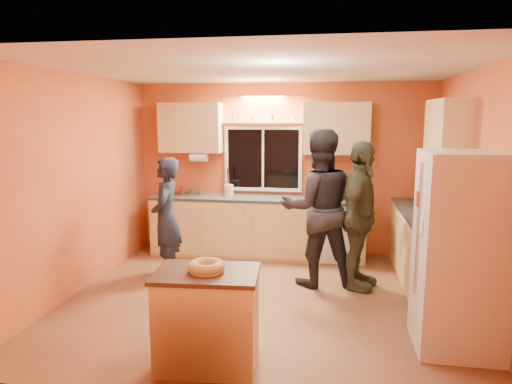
% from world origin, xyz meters
% --- Properties ---
extents(ground, '(4.50, 4.50, 0.00)m').
position_xyz_m(ground, '(0.00, 0.00, 0.00)').
color(ground, brown).
rests_on(ground, ground).
extents(room_shell, '(4.54, 4.04, 2.61)m').
position_xyz_m(room_shell, '(0.12, 0.41, 1.62)').
color(room_shell, '#D86B37').
rests_on(room_shell, ground).
extents(back_counter, '(4.23, 0.62, 0.90)m').
position_xyz_m(back_counter, '(0.01, 1.70, 0.45)').
color(back_counter, tan).
rests_on(back_counter, ground).
extents(right_counter, '(0.62, 1.84, 0.90)m').
position_xyz_m(right_counter, '(1.95, 0.50, 0.45)').
color(right_counter, tan).
rests_on(right_counter, ground).
extents(refrigerator, '(0.72, 0.70, 1.80)m').
position_xyz_m(refrigerator, '(1.89, -0.80, 0.90)').
color(refrigerator, silver).
rests_on(refrigerator, ground).
extents(island, '(0.90, 0.64, 0.83)m').
position_xyz_m(island, '(-0.26, -1.46, 0.42)').
color(island, tan).
rests_on(island, ground).
extents(bundt_pastry, '(0.31, 0.31, 0.09)m').
position_xyz_m(bundt_pastry, '(-0.26, -1.46, 0.88)').
color(bundt_pastry, tan).
rests_on(bundt_pastry, island).
extents(person_left, '(0.48, 0.64, 1.58)m').
position_xyz_m(person_left, '(-1.38, 0.60, 0.79)').
color(person_left, black).
rests_on(person_left, ground).
extents(person_center, '(1.10, 0.96, 1.95)m').
position_xyz_m(person_center, '(0.59, 0.63, 0.97)').
color(person_center, black).
rests_on(person_center, ground).
extents(person_right, '(0.71, 1.14, 1.82)m').
position_xyz_m(person_right, '(1.09, 0.56, 0.91)').
color(person_right, '#393D27').
rests_on(person_right, ground).
extents(mixing_bowl, '(0.49, 0.49, 0.10)m').
position_xyz_m(mixing_bowl, '(1.09, 1.72, 0.95)').
color(mixing_bowl, black).
rests_on(mixing_bowl, back_counter).
extents(utensil_crock, '(0.14, 0.14, 0.17)m').
position_xyz_m(utensil_crock, '(-0.79, 1.74, 0.99)').
color(utensil_crock, beige).
rests_on(utensil_crock, back_counter).
extents(potted_plant, '(0.30, 0.26, 0.32)m').
position_xyz_m(potted_plant, '(2.00, -0.18, 1.06)').
color(potted_plant, gray).
rests_on(potted_plant, right_counter).
extents(red_box, '(0.19, 0.16, 0.07)m').
position_xyz_m(red_box, '(2.01, 1.04, 0.94)').
color(red_box, '#A42719').
rests_on(red_box, right_counter).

